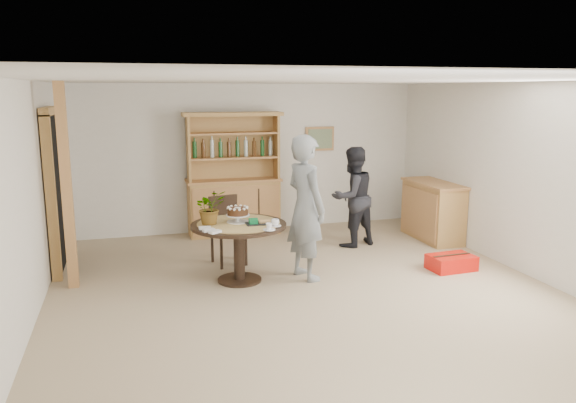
{
  "coord_description": "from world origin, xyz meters",
  "views": [
    {
      "loc": [
        -1.98,
        -5.89,
        2.4
      ],
      "look_at": [
        -0.11,
        0.6,
        1.05
      ],
      "focal_mm": 35.0,
      "sensor_mm": 36.0,
      "label": 1
    }
  ],
  "objects_px": {
    "sideboard": "(433,211)",
    "dining_table": "(239,235)",
    "red_suitcase": "(451,262)",
    "hutch": "(234,194)",
    "teen_boy": "(306,208)",
    "adult_person": "(352,197)",
    "dining_chair": "(226,225)"
  },
  "relations": [
    {
      "from": "red_suitcase",
      "to": "dining_chair",
      "type": "bearing_deg",
      "value": 154.13
    },
    {
      "from": "dining_table",
      "to": "adult_person",
      "type": "bearing_deg",
      "value": 29.83
    },
    {
      "from": "adult_person",
      "to": "hutch",
      "type": "bearing_deg",
      "value": -55.82
    },
    {
      "from": "dining_table",
      "to": "red_suitcase",
      "type": "bearing_deg",
      "value": -6.9
    },
    {
      "from": "dining_chair",
      "to": "red_suitcase",
      "type": "relative_size",
      "value": 1.51
    },
    {
      "from": "dining_table",
      "to": "teen_boy",
      "type": "relative_size",
      "value": 0.65
    },
    {
      "from": "hutch",
      "to": "adult_person",
      "type": "bearing_deg",
      "value": -37.43
    },
    {
      "from": "hutch",
      "to": "adult_person",
      "type": "distance_m",
      "value": 2.05
    },
    {
      "from": "sideboard",
      "to": "dining_table",
      "type": "height_order",
      "value": "sideboard"
    },
    {
      "from": "dining_table",
      "to": "red_suitcase",
      "type": "xyz_separation_m",
      "value": [
        2.85,
        -0.34,
        -0.5
      ]
    },
    {
      "from": "red_suitcase",
      "to": "sideboard",
      "type": "bearing_deg",
      "value": 65.4
    },
    {
      "from": "red_suitcase",
      "to": "dining_table",
      "type": "bearing_deg",
      "value": 169.49
    },
    {
      "from": "sideboard",
      "to": "red_suitcase",
      "type": "height_order",
      "value": "sideboard"
    },
    {
      "from": "dining_chair",
      "to": "teen_boy",
      "type": "relative_size",
      "value": 0.51
    },
    {
      "from": "dining_table",
      "to": "dining_chair",
      "type": "xyz_separation_m",
      "value": [
        -0.02,
        0.83,
        -0.07
      ]
    },
    {
      "from": "adult_person",
      "to": "dining_table",
      "type": "bearing_deg",
      "value": 11.44
    },
    {
      "from": "teen_boy",
      "to": "red_suitcase",
      "type": "bearing_deg",
      "value": -113.43
    },
    {
      "from": "adult_person",
      "to": "red_suitcase",
      "type": "relative_size",
      "value": 2.48
    },
    {
      "from": "teen_boy",
      "to": "adult_person",
      "type": "relative_size",
      "value": 1.2
    },
    {
      "from": "sideboard",
      "to": "hutch",
      "type": "bearing_deg",
      "value": 157.79
    },
    {
      "from": "hutch",
      "to": "red_suitcase",
      "type": "xyz_separation_m",
      "value": [
        2.46,
        -2.74,
        -0.59
      ]
    },
    {
      "from": "dining_chair",
      "to": "adult_person",
      "type": "height_order",
      "value": "adult_person"
    },
    {
      "from": "sideboard",
      "to": "teen_boy",
      "type": "height_order",
      "value": "teen_boy"
    },
    {
      "from": "hutch",
      "to": "dining_table",
      "type": "relative_size",
      "value": 1.7
    },
    {
      "from": "hutch",
      "to": "dining_table",
      "type": "xyz_separation_m",
      "value": [
        -0.39,
        -2.4,
        -0.08
      ]
    },
    {
      "from": "adult_person",
      "to": "red_suitcase",
      "type": "xyz_separation_m",
      "value": [
        0.84,
        -1.5,
        -0.67
      ]
    },
    {
      "from": "sideboard",
      "to": "dining_table",
      "type": "distance_m",
      "value": 3.62
    },
    {
      "from": "sideboard",
      "to": "red_suitcase",
      "type": "xyz_separation_m",
      "value": [
        -0.58,
        -1.5,
        -0.37
      ]
    },
    {
      "from": "dining_table",
      "to": "dining_chair",
      "type": "bearing_deg",
      "value": 91.11
    },
    {
      "from": "dining_table",
      "to": "adult_person",
      "type": "xyz_separation_m",
      "value": [
        2.01,
        1.15,
        0.17
      ]
    },
    {
      "from": "dining_table",
      "to": "teen_boy",
      "type": "bearing_deg",
      "value": -6.71
    },
    {
      "from": "sideboard",
      "to": "red_suitcase",
      "type": "distance_m",
      "value": 1.65
    }
  ]
}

